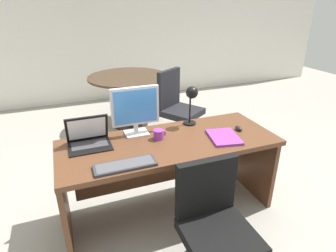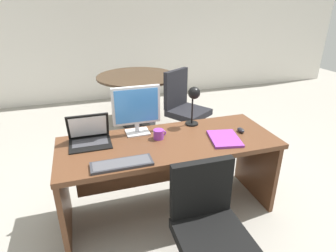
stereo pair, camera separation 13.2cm
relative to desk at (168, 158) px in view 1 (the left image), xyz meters
name	(u,v)px [view 1 (the left image)]	position (x,y,z in m)	size (l,w,h in m)	color
ground	(130,141)	(0.00, 1.45, -0.53)	(12.00, 12.00, 0.00)	gray
back_wall	(98,24)	(0.00, 3.49, 0.87)	(10.00, 0.10, 2.80)	silver
desk	(168,158)	(0.00, 0.00, 0.00)	(1.81, 0.71, 0.72)	#56331E
monitor	(135,108)	(-0.22, 0.19, 0.43)	(0.41, 0.16, 0.42)	silver
laptop	(88,136)	(-0.63, 0.14, 0.27)	(0.33, 0.27, 0.24)	black
keyboard	(125,165)	(-0.43, -0.30, 0.21)	(0.44, 0.15, 0.02)	#2D2D33
mouse	(239,128)	(0.65, -0.07, 0.21)	(0.05, 0.09, 0.04)	black
desk_lamp	(192,97)	(0.31, 0.19, 0.46)	(0.12, 0.14, 0.37)	black
book	(224,137)	(0.45, -0.16, 0.20)	(0.29, 0.35, 0.02)	purple
coffee_mug	(159,134)	(-0.07, 0.02, 0.24)	(0.11, 0.09, 0.08)	purple
office_chair	(215,236)	(0.05, -0.75, -0.20)	(0.56, 0.56, 0.83)	black
meeting_table	(129,89)	(0.15, 2.00, 0.06)	(1.17, 1.17, 0.78)	black
meeting_chair_near	(178,114)	(0.63, 1.26, -0.13)	(0.64, 0.65, 0.97)	black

